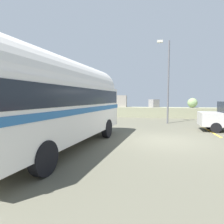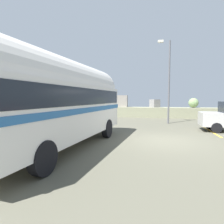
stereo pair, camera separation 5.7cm
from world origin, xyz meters
The scene contains 4 objects.
ground centered at (0.00, 0.00, 0.01)m, with size 32.00×26.00×0.02m.
breakwater centered at (-0.06, 11.82, 0.66)m, with size 31.36×1.99×2.42m.
vintage_coach centered at (-4.24, -2.36, 2.05)m, with size 3.18×8.77×3.70m.
lamp_post centered at (0.54, 6.61, 3.77)m, with size 1.02×0.42×6.71m.
Camera 2 is at (-0.51, -9.46, 2.09)m, focal length 30.33 mm.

